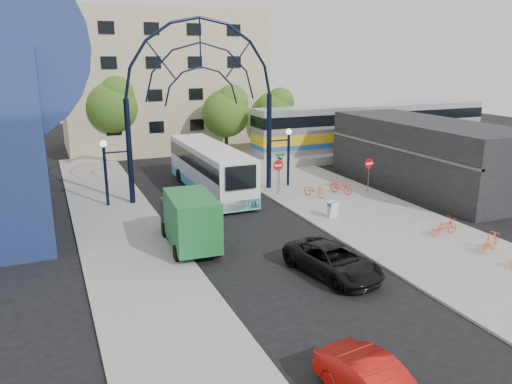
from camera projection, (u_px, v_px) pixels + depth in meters
name	position (u px, v px, depth m)	size (l,w,h in m)	color
ground	(296.00, 273.00, 22.87)	(120.00, 120.00, 0.00)	black
sidewalk_east	(385.00, 223.00, 29.43)	(8.00, 56.00, 0.12)	gray
plaza_west	(130.00, 247.00, 25.72)	(5.00, 50.00, 0.12)	gray
gateway_arch	(201.00, 72.00, 33.03)	(13.64, 0.44, 12.10)	black
stop_sign	(278.00, 169.00, 34.80)	(0.80, 0.07, 2.50)	slate
do_not_enter_sign	(369.00, 167.00, 35.38)	(0.76, 0.07, 2.48)	slate
street_name_sign	(280.00, 164.00, 35.45)	(0.70, 0.70, 2.80)	slate
sandwich_board	(333.00, 208.00, 30.09)	(0.55, 0.61, 0.99)	white
commercial_block_east	(425.00, 154.00, 37.13)	(6.00, 16.00, 5.00)	black
apartment_block	(161.00, 81.00, 52.80)	(20.00, 12.10, 14.00)	tan
train_platform	(372.00, 151.00, 49.85)	(32.00, 5.00, 0.80)	gray
train_car	(373.00, 126.00, 49.19)	(25.10, 3.05, 4.20)	#B7B7BC
tree_north_a	(227.00, 111.00, 46.97)	(4.48, 4.48, 7.00)	#382314
tree_north_b	(112.00, 104.00, 46.56)	(5.12, 5.12, 8.00)	#382314
tree_north_c	(276.00, 109.00, 51.10)	(4.16, 4.16, 6.50)	#382314
city_bus	(210.00, 168.00, 36.05)	(2.94, 12.30, 3.37)	white
green_truck	(189.00, 219.00, 25.65)	(2.55, 5.94, 2.94)	black
black_suv	(333.00, 261.00, 22.44)	(2.33, 5.05, 1.40)	black
bike_near_a	(315.00, 190.00, 34.61)	(0.65, 1.87, 0.98)	orange
bike_near_b	(341.00, 186.00, 35.34)	(0.52, 1.83, 1.10)	#F53431
bike_far_a	(444.00, 226.00, 27.24)	(0.63, 1.82, 0.95)	#FB3732
bike_far_b	(490.00, 242.00, 24.90)	(0.47, 1.66, 1.00)	orange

